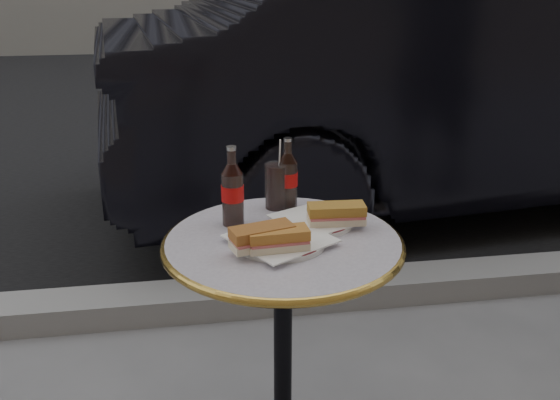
{
  "coord_description": "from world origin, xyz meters",
  "views": [
    {
      "loc": [
        -0.23,
        -1.43,
        1.4
      ],
      "look_at": [
        0.0,
        0.05,
        0.82
      ],
      "focal_mm": 40.0,
      "sensor_mm": 36.0,
      "label": 1
    }
  ],
  "objects": [
    {
      "name": "plate_right",
      "position": [
        0.1,
        0.09,
        0.74
      ],
      "size": [
        0.25,
        0.25,
        0.01
      ],
      "primitive_type": "cylinder",
      "rotation": [
        0.0,
        0.0,
        0.27
      ],
      "color": "white",
      "rests_on": "bistro_table"
    },
    {
      "name": "cola_bottle_left",
      "position": [
        -0.12,
        0.12,
        0.84
      ],
      "size": [
        0.06,
        0.06,
        0.22
      ],
      "primitive_type": null,
      "rotation": [
        0.0,
        0.0,
        -0.02
      ],
      "color": "black",
      "rests_on": "bistro_table"
    },
    {
      "name": "sandwich_left_a",
      "position": [
        -0.06,
        -0.07,
        0.77
      ],
      "size": [
        0.17,
        0.11,
        0.05
      ],
      "primitive_type": "cube",
      "rotation": [
        0.0,
        0.0,
        0.27
      ],
      "color": "#9A5A27",
      "rests_on": "plate_left"
    },
    {
      "name": "asphalt_road",
      "position": [
        0.0,
        5.0,
        0.0
      ],
      "size": [
        40.0,
        8.0,
        0.0
      ],
      "primitive_type": "cube",
      "color": "black",
      "rests_on": "ground"
    },
    {
      "name": "bistro_table",
      "position": [
        0.0,
        0.0,
        0.37
      ],
      "size": [
        0.62,
        0.62,
        0.73
      ],
      "primitive_type": null,
      "color": "#BAB2C4",
      "rests_on": "ground"
    },
    {
      "name": "curb",
      "position": [
        0.0,
        0.9,
        0.05
      ],
      "size": [
        40.0,
        0.2,
        0.12
      ],
      "primitive_type": "cube",
      "color": "gray",
      "rests_on": "ground"
    },
    {
      "name": "cola_bottle_right",
      "position": [
        0.05,
        0.22,
        0.84
      ],
      "size": [
        0.07,
        0.07,
        0.21
      ],
      "primitive_type": null,
      "rotation": [
        0.0,
        0.0,
        0.18
      ],
      "color": "black",
      "rests_on": "bistro_table"
    },
    {
      "name": "cola_glass",
      "position": [
        0.01,
        0.22,
        0.8
      ],
      "size": [
        0.08,
        0.08,
        0.13
      ],
      "primitive_type": "cylinder",
      "rotation": [
        0.0,
        0.0,
        0.22
      ],
      "color": "black",
      "rests_on": "bistro_table"
    },
    {
      "name": "sandwich_right",
      "position": [
        0.15,
        0.05,
        0.77
      ],
      "size": [
        0.15,
        0.08,
        0.05
      ],
      "primitive_type": "cube",
      "rotation": [
        0.0,
        0.0,
        -0.06
      ],
      "color": "#A27129",
      "rests_on": "plate_right"
    },
    {
      "name": "parked_car",
      "position": [
        1.56,
        2.09,
        0.74
      ],
      "size": [
        2.07,
        4.66,
        1.48
      ],
      "primitive_type": "imported",
      "rotation": [
        0.0,
        0.0,
        1.69
      ],
      "color": "black",
      "rests_on": "ground"
    },
    {
      "name": "sandwich_left_b",
      "position": [
        -0.03,
        -0.09,
        0.77
      ],
      "size": [
        0.15,
        0.08,
        0.05
      ],
      "primitive_type": "cube",
      "rotation": [
        0.0,
        0.0,
        0.07
      ],
      "color": "#B6712E",
      "rests_on": "plate_left"
    },
    {
      "name": "plate_left",
      "position": [
        -0.01,
        -0.03,
        0.74
      ],
      "size": [
        0.29,
        0.29,
        0.01
      ],
      "primitive_type": "cylinder",
      "rotation": [
        0.0,
        0.0,
        0.35
      ],
      "color": "silver",
      "rests_on": "bistro_table"
    }
  ]
}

